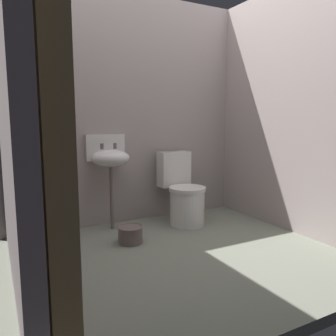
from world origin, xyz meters
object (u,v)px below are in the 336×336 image
toilet_near_wall (183,194)px  sink (110,157)px  bucket (130,234)px  wooden_door_post (55,94)px

toilet_near_wall → sink: size_ratio=0.79×
bucket → toilet_near_wall: bearing=22.8°
wooden_door_post → bucket: (0.83, 1.29, -1.16)m
wooden_door_post → toilet_near_wall: 2.44m
toilet_near_wall → bucket: toilet_near_wall is taller
wooden_door_post → sink: (0.81, 1.79, -0.49)m
toilet_near_wall → bucket: 0.85m
wooden_door_post → sink: 2.03m
sink → bucket: (0.02, -0.50, -0.67)m
wooden_door_post → toilet_near_wall: size_ratio=3.18×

